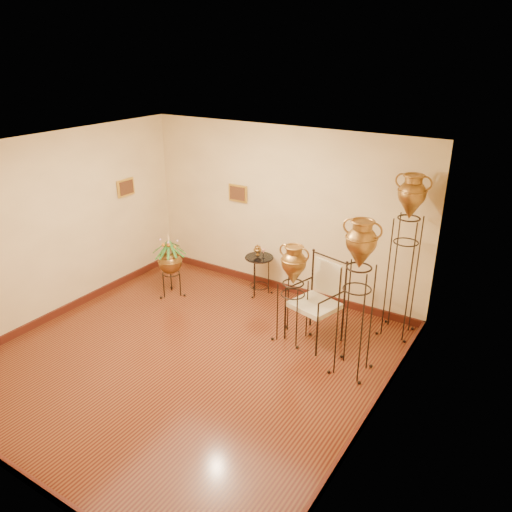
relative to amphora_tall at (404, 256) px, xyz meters
The scene contains 8 objects.
ground 3.28m from the amphora_tall, 135.00° to the right, with size 5.00×5.00×0.00m, color brown.
room_shell 3.08m from the amphora_tall, 135.17° to the right, with size 5.02×5.02×2.81m.
amphora_tall is the anchor object (origin of this frame).
amphora_mid 1.27m from the amphora_tall, 98.93° to the right, with size 0.61×0.61×2.10m.
amphora_short 1.63m from the amphora_tall, 142.02° to the right, with size 0.57×0.57×1.46m.
planter_urn 3.74m from the amphora_tall, 167.02° to the right, with size 0.65×0.65×1.15m.
armchair 1.40m from the amphora_tall, 138.31° to the right, with size 0.83×0.80×1.23m.
side_table 2.53m from the amphora_tall, behind, with size 0.55×0.55×0.86m.
Camera 1 is at (3.81, -4.34, 3.91)m, focal length 35.00 mm.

